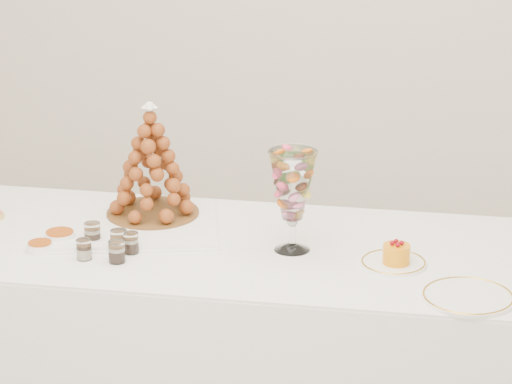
# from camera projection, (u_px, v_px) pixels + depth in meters

# --- Properties ---
(buffet_table) EXTENTS (2.05, 0.92, 0.76)m
(buffet_table) POSITION_uv_depth(u_px,v_px,m) (236.00, 353.00, 3.94)
(buffet_table) COLOR white
(buffet_table) RESTS_ON ground
(lace_tray) EXTENTS (0.62, 0.54, 0.02)m
(lace_tray) POSITION_uv_depth(u_px,v_px,m) (135.00, 226.00, 3.94)
(lace_tray) COLOR white
(lace_tray) RESTS_ON buffet_table
(macaron_vase) EXTENTS (0.15, 0.15, 0.32)m
(macaron_vase) POSITION_uv_depth(u_px,v_px,m) (293.00, 186.00, 3.71)
(macaron_vase) COLOR white
(macaron_vase) RESTS_ON buffet_table
(cake_plate) EXTENTS (0.20, 0.20, 0.01)m
(cake_plate) POSITION_uv_depth(u_px,v_px,m) (393.00, 263.00, 3.67)
(cake_plate) COLOR white
(cake_plate) RESTS_ON buffet_table
(spare_plate) EXTENTS (0.27, 0.27, 0.01)m
(spare_plate) POSITION_uv_depth(u_px,v_px,m) (468.00, 297.00, 3.43)
(spare_plate) COLOR white
(spare_plate) RESTS_ON buffet_table
(verrine_a) EXTENTS (0.05, 0.05, 0.07)m
(verrine_a) POSITION_uv_depth(u_px,v_px,m) (92.00, 233.00, 3.81)
(verrine_a) COLOR white
(verrine_a) RESTS_ON buffet_table
(verrine_b) EXTENTS (0.06, 0.06, 0.07)m
(verrine_b) POSITION_uv_depth(u_px,v_px,m) (119.00, 241.00, 3.75)
(verrine_b) COLOR white
(verrine_b) RESTS_ON buffet_table
(verrine_c) EXTENTS (0.06, 0.06, 0.07)m
(verrine_c) POSITION_uv_depth(u_px,v_px,m) (131.00, 243.00, 3.74)
(verrine_c) COLOR white
(verrine_c) RESTS_ON buffet_table
(verrine_d) EXTENTS (0.06, 0.06, 0.06)m
(verrine_d) POSITION_uv_depth(u_px,v_px,m) (84.00, 249.00, 3.70)
(verrine_d) COLOR white
(verrine_d) RESTS_ON buffet_table
(verrine_e) EXTENTS (0.06, 0.06, 0.07)m
(verrine_e) POSITION_uv_depth(u_px,v_px,m) (117.00, 252.00, 3.67)
(verrine_e) COLOR white
(verrine_e) RESTS_ON buffet_table
(ramekin_back) EXTENTS (0.10, 0.10, 0.03)m
(ramekin_back) POSITION_uv_depth(u_px,v_px,m) (60.00, 237.00, 3.83)
(ramekin_back) COLOR white
(ramekin_back) RESTS_ON buffet_table
(ramekin_front) EXTENTS (0.08, 0.08, 0.03)m
(ramekin_front) POSITION_uv_depth(u_px,v_px,m) (40.00, 247.00, 3.76)
(ramekin_front) COLOR white
(ramekin_front) RESTS_ON buffet_table
(croquembouche) EXTENTS (0.32, 0.32, 0.38)m
(croquembouche) POSITION_uv_depth(u_px,v_px,m) (151.00, 160.00, 3.96)
(croquembouche) COLOR brown
(croquembouche) RESTS_ON lace_tray
(mousse_cake) EXTENTS (0.08, 0.08, 0.07)m
(mousse_cake) POSITION_uv_depth(u_px,v_px,m) (396.00, 254.00, 3.64)
(mousse_cake) COLOR orange
(mousse_cake) RESTS_ON cake_plate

